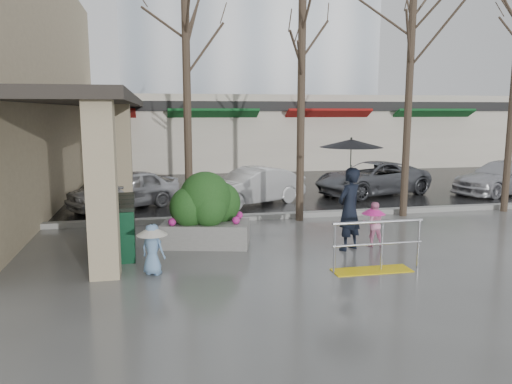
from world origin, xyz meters
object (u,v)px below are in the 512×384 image
object	(u,v)px
tree_mideast	(411,52)
planter	(206,210)
car_c	(372,178)
child_blue	(152,244)
handrail	(375,253)
tree_midwest	(302,35)
woman	(350,185)
car_a	(124,189)
child_pink	(373,221)
news_boxes	(125,225)
car_b	(252,186)
tree_west	(186,38)
car_d	(502,177)

from	to	relation	value
tree_mideast	planter	distance (m)	7.75
car_c	tree_mideast	bearing A→B (deg)	-26.41
child_blue	planter	world-z (taller)	planter
handrail	child_blue	size ratio (longest dim) A/B	1.87
tree_midwest	planter	bearing A→B (deg)	-143.33
tree_midwest	woman	distance (m)	4.93
car_a	child_blue	bearing A→B (deg)	-24.05
child_pink	news_boxes	distance (m)	5.80
tree_mideast	car_c	world-z (taller)	tree_mideast
news_boxes	car_a	xyz separation A→B (m)	(-0.30, 5.17, 0.03)
woman	child_blue	world-z (taller)	woman
news_boxes	car_b	size ratio (longest dim) A/B	0.56
planter	car_b	bearing A→B (deg)	67.35
tree_west	child_blue	distance (m)	6.17
handrail	tree_midwest	bearing A→B (deg)	91.91
news_boxes	handrail	bearing A→B (deg)	-28.44
woman	car_c	bearing A→B (deg)	-150.14
tree_mideast	news_boxes	bearing A→B (deg)	-164.10
planter	handrail	bearing A→B (deg)	-39.76
news_boxes	tree_midwest	bearing A→B (deg)	23.66
tree_mideast	child_blue	distance (m)	9.56
tree_midwest	car_d	distance (m)	10.58
woman	child_blue	distance (m)	4.60
news_boxes	tree_mideast	bearing A→B (deg)	13.94
handrail	news_boxes	size ratio (longest dim) A/B	0.89
woman	news_boxes	size ratio (longest dim) A/B	1.21
tree_midwest	handrail	bearing A→B (deg)	-88.09
car_d	car_c	bearing A→B (deg)	-114.51
handrail	woman	size ratio (longest dim) A/B	0.73
car_b	news_boxes	bearing A→B (deg)	-64.33
planter	tree_west	bearing A→B (deg)	96.22
tree_mideast	child_pink	bearing A→B (deg)	-128.19
planter	car_c	bearing A→B (deg)	40.96
child_blue	car_a	bearing A→B (deg)	-49.65
news_boxes	car_d	bearing A→B (deg)	19.17
woman	car_a	size ratio (longest dim) A/B	0.70
child_blue	car_a	xyz separation A→B (m)	(-0.93, 6.99, 0.01)
handrail	planter	size ratio (longest dim) A/B	0.86
tree_west	car_c	xyz separation A→B (m)	(7.18, 3.82, -4.45)
child_blue	car_d	bearing A→B (deg)	-118.75
car_b	car_c	world-z (taller)	same
tree_mideast	woman	distance (m)	5.58
car_d	handrail	bearing A→B (deg)	-64.23
tree_midwest	car_c	size ratio (longest dim) A/B	1.54
handrail	child_pink	size ratio (longest dim) A/B	1.80
child_blue	car_d	world-z (taller)	car_d
tree_mideast	car_a	distance (m)	9.85
car_b	woman	bearing A→B (deg)	-15.70
tree_west	car_a	distance (m)	5.63
handrail	child_pink	bearing A→B (deg)	66.77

